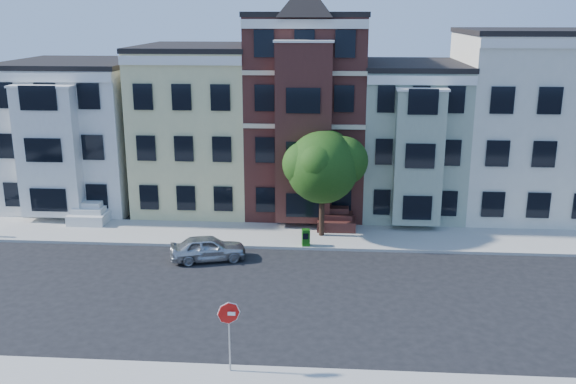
# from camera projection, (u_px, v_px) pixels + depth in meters

# --- Properties ---
(ground) EXTENTS (120.00, 120.00, 0.00)m
(ground) POSITION_uv_depth(u_px,v_px,m) (292.00, 298.00, 28.54)
(ground) COLOR black
(far_sidewalk) EXTENTS (60.00, 4.00, 0.15)m
(far_sidewalk) POSITION_uv_depth(u_px,v_px,m) (301.00, 236.00, 36.21)
(far_sidewalk) COLOR #9E9B93
(far_sidewalk) RESTS_ON ground
(house_white) EXTENTS (8.00, 9.00, 9.00)m
(house_white) POSITION_uv_depth(u_px,v_px,m) (80.00, 134.00, 42.30)
(house_white) COLOR silver
(house_white) RESTS_ON ground
(house_yellow) EXTENTS (7.00, 9.00, 10.00)m
(house_yellow) POSITION_uv_depth(u_px,v_px,m) (200.00, 128.00, 41.60)
(house_yellow) COLOR beige
(house_yellow) RESTS_ON ground
(house_brown) EXTENTS (7.00, 9.00, 12.00)m
(house_brown) POSITION_uv_depth(u_px,v_px,m) (307.00, 114.00, 40.84)
(house_brown) COLOR #421D19
(house_brown) RESTS_ON ground
(house_green) EXTENTS (6.00, 9.00, 9.00)m
(house_green) POSITION_uv_depth(u_px,v_px,m) (409.00, 139.00, 40.79)
(house_green) COLOR #95A28A
(house_green) RESTS_ON ground
(house_cream) EXTENTS (8.00, 9.00, 11.00)m
(house_cream) POSITION_uv_depth(u_px,v_px,m) (523.00, 125.00, 40.03)
(house_cream) COLOR beige
(house_cream) RESTS_ON ground
(street_tree) EXTENTS (7.32, 7.32, 7.31)m
(street_tree) POSITION_uv_depth(u_px,v_px,m) (322.00, 172.00, 35.16)
(street_tree) COLOR #275315
(street_tree) RESTS_ON far_sidewalk
(parked_car) EXTENTS (4.10, 2.48, 1.30)m
(parked_car) POSITION_uv_depth(u_px,v_px,m) (208.00, 248.00, 32.74)
(parked_car) COLOR #AFB2B7
(parked_car) RESTS_ON ground
(newspaper_box) EXTENTS (0.47, 0.43, 0.91)m
(newspaper_box) POSITION_uv_depth(u_px,v_px,m) (306.00, 237.00, 34.41)
(newspaper_box) COLOR #175B11
(newspaper_box) RESTS_ON far_sidewalk
(stop_sign) EXTENTS (0.81, 0.12, 2.96)m
(stop_sign) POSITION_uv_depth(u_px,v_px,m) (229.00, 332.00, 22.09)
(stop_sign) COLOR red
(stop_sign) RESTS_ON near_sidewalk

